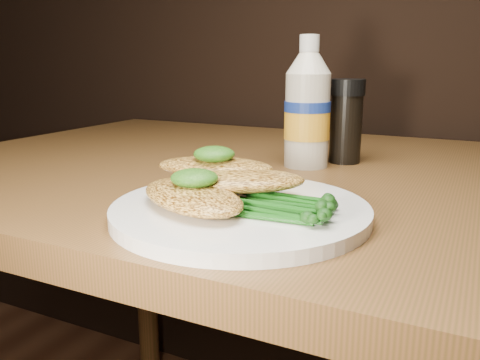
% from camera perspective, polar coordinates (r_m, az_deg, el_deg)
% --- Properties ---
extents(plate, '(0.27, 0.27, 0.01)m').
position_cam_1_polar(plate, '(0.53, 0.04, -3.55)').
color(plate, white).
rests_on(plate, dining_table).
extents(chicken_front, '(0.17, 0.14, 0.02)m').
position_cam_1_polar(chicken_front, '(0.51, -5.54, -1.88)').
color(chicken_front, '#E8AB49').
rests_on(chicken_front, plate).
extents(chicken_mid, '(0.17, 0.13, 0.02)m').
position_cam_1_polar(chicken_mid, '(0.54, -0.36, -0.04)').
color(chicken_mid, '#E8AB49').
rests_on(chicken_mid, plate).
extents(chicken_back, '(0.15, 0.10, 0.02)m').
position_cam_1_polar(chicken_back, '(0.58, -2.90, 1.53)').
color(chicken_back, '#E8AB49').
rests_on(chicken_back, plate).
extents(pesto_front, '(0.06, 0.06, 0.02)m').
position_cam_1_polar(pesto_front, '(0.51, -5.26, 0.23)').
color(pesto_front, black).
rests_on(pesto_front, chicken_front).
extents(pesto_back, '(0.06, 0.06, 0.02)m').
position_cam_1_polar(pesto_back, '(0.56, -2.99, 2.99)').
color(pesto_back, black).
rests_on(pesto_back, chicken_back).
extents(broccolini_bundle, '(0.16, 0.14, 0.02)m').
position_cam_1_polar(broccolini_bundle, '(0.50, 4.63, -2.42)').
color(broccolini_bundle, '#145011').
rests_on(broccolini_bundle, plate).
extents(mayo_bottle, '(0.08, 0.08, 0.20)m').
position_cam_1_polar(mayo_bottle, '(0.77, 7.78, 8.85)').
color(mayo_bottle, beige).
rests_on(mayo_bottle, dining_table).
extents(pepper_grinder, '(0.07, 0.07, 0.13)m').
position_cam_1_polar(pepper_grinder, '(0.81, 12.11, 6.60)').
color(pepper_grinder, black).
rests_on(pepper_grinder, dining_table).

